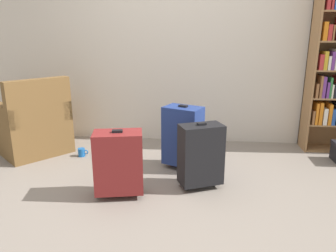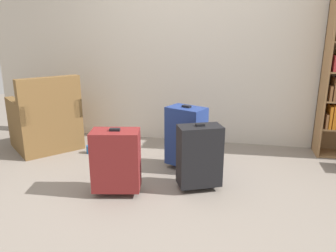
{
  "view_description": "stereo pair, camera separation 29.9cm",
  "coord_description": "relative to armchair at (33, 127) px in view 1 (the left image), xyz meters",
  "views": [
    {
      "loc": [
        0.29,
        -2.47,
        1.38
      ],
      "look_at": [
        -0.0,
        0.39,
        0.55
      ],
      "focal_mm": 34.86,
      "sensor_mm": 36.0,
      "label": 1
    },
    {
      "loc": [
        0.58,
        -2.43,
        1.38
      ],
      "look_at": [
        -0.0,
        0.39,
        0.55
      ],
      "focal_mm": 34.86,
      "sensor_mm": 36.0,
      "label": 2
    }
  ],
  "objects": [
    {
      "name": "mug",
      "position": [
        0.59,
        -0.08,
        -0.27
      ],
      "size": [
        0.12,
        0.08,
        0.1
      ],
      "color": "#1959A5",
      "rests_on": "ground"
    },
    {
      "name": "suitcase_black",
      "position": [
        1.96,
        -0.73,
        0.01
      ],
      "size": [
        0.43,
        0.35,
        0.62
      ],
      "color": "black",
      "rests_on": "ground"
    },
    {
      "name": "suitcase_navy_blue",
      "position": [
        1.77,
        -0.28,
        0.04
      ],
      "size": [
        0.44,
        0.38,
        0.68
      ],
      "color": "navy",
      "rests_on": "ground"
    },
    {
      "name": "back_wall",
      "position": [
        1.65,
        0.7,
        0.98
      ],
      "size": [
        5.38,
        0.1,
        2.6
      ],
      "primitive_type": "cube",
      "color": "beige",
      "rests_on": "ground"
    },
    {
      "name": "ground_plane",
      "position": [
        1.65,
        -1.01,
        -0.32
      ],
      "size": [
        9.41,
        9.41,
        0.0
      ],
      "primitive_type": "plane",
      "color": "slate"
    },
    {
      "name": "suitcase_dark_red",
      "position": [
        1.26,
        -0.96,
        -0.0
      ],
      "size": [
        0.45,
        0.32,
        0.6
      ],
      "color": "maroon",
      "rests_on": "ground"
    },
    {
      "name": "armchair",
      "position": [
        0.0,
        0.0,
        0.0
      ],
      "size": [
        0.99,
        0.99,
        0.9
      ],
      "color": "brown",
      "rests_on": "ground"
    }
  ]
}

